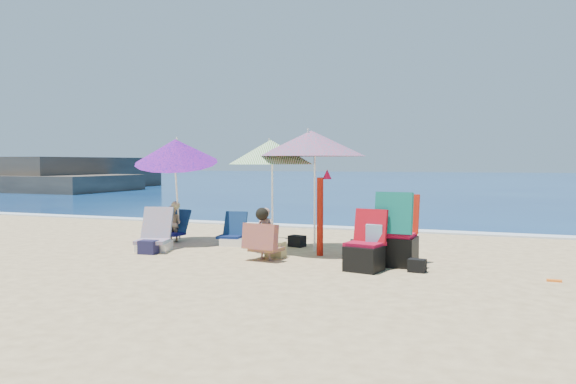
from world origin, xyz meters
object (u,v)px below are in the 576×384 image
(umbrella_turquoise, at_px, (311,143))
(camp_chair_right, at_px, (395,239))
(umbrella_striped, at_px, (271,152))
(chair_rainbow, at_px, (155,239))
(camp_chair_left, at_px, (365,252))
(person_center, at_px, (264,235))
(chair_navy, at_px, (233,236))
(person_left, at_px, (174,223))
(furled_umbrella, at_px, (321,208))
(umbrella_blue, at_px, (176,151))

(umbrella_turquoise, xyz_separation_m, camp_chair_right, (1.67, -0.86, -1.53))
(umbrella_striped, bearing_deg, camp_chair_right, -17.37)
(chair_rainbow, xyz_separation_m, camp_chair_left, (4.05, -0.51, 0.06))
(umbrella_striped, height_order, person_center, umbrella_striped)
(chair_navy, bearing_deg, person_left, 179.08)
(furled_umbrella, xyz_separation_m, person_center, (-0.75, -0.80, -0.40))
(chair_rainbow, height_order, camp_chair_right, camp_chair_right)
(camp_chair_left, bearing_deg, camp_chair_right, 58.13)
(chair_navy, relative_size, camp_chair_right, 0.55)
(camp_chair_left, distance_m, person_left, 4.70)
(umbrella_turquoise, bearing_deg, chair_navy, 171.10)
(chair_navy, xyz_separation_m, chair_rainbow, (-1.02, -1.17, 0.04))
(umbrella_turquoise, height_order, chair_rainbow, umbrella_turquoise)
(umbrella_striped, bearing_deg, umbrella_turquoise, 8.20)
(furled_umbrella, xyz_separation_m, chair_rainbow, (-3.02, -0.57, -0.61))
(furled_umbrella, xyz_separation_m, camp_chair_left, (1.03, -1.08, -0.55))
(umbrella_striped, relative_size, chair_rainbow, 2.32)
(umbrella_turquoise, xyz_separation_m, person_center, (-0.44, -1.13, -1.53))
(umbrella_turquoise, xyz_separation_m, person_left, (-3.05, 0.29, -1.58))
(umbrella_blue, distance_m, chair_navy, 2.05)
(chair_rainbow, relative_size, person_left, 1.08)
(camp_chair_left, relative_size, person_center, 1.03)
(umbrella_blue, bearing_deg, person_center, -26.55)
(umbrella_turquoise, bearing_deg, person_left, 174.63)
(furled_umbrella, bearing_deg, umbrella_turquoise, 131.61)
(umbrella_blue, xyz_separation_m, chair_rainbow, (0.14, -0.98, -1.63))
(person_center, bearing_deg, umbrella_blue, 153.45)
(chair_rainbow, bearing_deg, camp_chair_left, -7.23)
(chair_navy, height_order, person_left, person_left)
(umbrella_blue, bearing_deg, furled_umbrella, -7.39)
(camp_chair_right, bearing_deg, umbrella_turquoise, 152.68)
(umbrella_striped, relative_size, furled_umbrella, 1.38)
(umbrella_turquoise, height_order, umbrella_blue, umbrella_blue)
(umbrella_turquoise, distance_m, person_center, 1.96)
(furled_umbrella, relative_size, chair_rainbow, 1.69)
(chair_navy, distance_m, camp_chair_right, 3.56)
(umbrella_blue, relative_size, camp_chair_left, 2.48)
(chair_rainbow, bearing_deg, umbrella_turquoise, 18.43)
(camp_chair_left, bearing_deg, chair_rainbow, 172.77)
(furled_umbrella, height_order, chair_navy, furled_umbrella)
(umbrella_striped, relative_size, chair_navy, 3.20)
(chair_navy, height_order, camp_chair_right, camp_chair_right)
(umbrella_striped, distance_m, camp_chair_right, 2.89)
(camp_chair_right, bearing_deg, umbrella_striped, 162.63)
(umbrella_turquoise, bearing_deg, camp_chair_right, -27.32)
(person_center, bearing_deg, person_left, 151.42)
(umbrella_blue, height_order, camp_chair_left, umbrella_blue)
(camp_chair_right, bearing_deg, person_center, -172.71)
(umbrella_turquoise, relative_size, camp_chair_left, 2.54)
(furled_umbrella, height_order, chair_rainbow, furled_umbrella)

